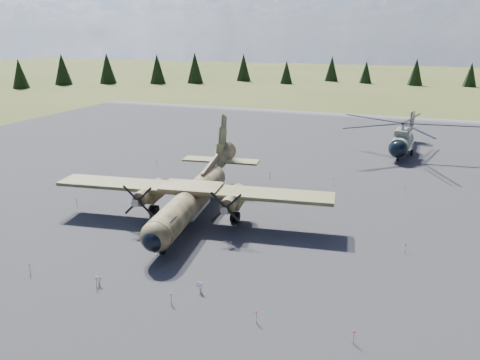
% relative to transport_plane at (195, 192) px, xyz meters
% --- Properties ---
extents(ground, '(500.00, 500.00, 0.00)m').
position_rel_transport_plane_xyz_m(ground, '(3.31, -1.44, -2.57)').
color(ground, brown).
rests_on(ground, ground).
extents(apron, '(120.00, 120.00, 0.04)m').
position_rel_transport_plane_xyz_m(apron, '(3.31, 8.56, -2.57)').
color(apron, '#525257').
rests_on(apron, ground).
extents(transport_plane, '(27.14, 24.50, 8.93)m').
position_rel_transport_plane_xyz_m(transport_plane, '(0.00, 0.00, 0.00)').
color(transport_plane, '#37391F').
rests_on(transport_plane, ground).
extents(helicopter_near, '(21.86, 24.65, 5.15)m').
position_rel_transport_plane_xyz_m(helicopter_near, '(18.28, 32.24, 1.09)').
color(helicopter_near, gray).
rests_on(helicopter_near, ground).
extents(info_placard_left, '(0.45, 0.20, 0.70)m').
position_rel_transport_plane_xyz_m(info_placard_left, '(-0.78, -14.55, -2.10)').
color(info_placard_left, gray).
rests_on(info_placard_left, ground).
extents(info_placard_right, '(0.54, 0.32, 0.80)m').
position_rel_transport_plane_xyz_m(info_placard_right, '(6.51, -12.92, -2.03)').
color(info_placard_right, gray).
rests_on(info_placard_right, ground).
extents(barrier_fence, '(33.12, 29.62, 0.85)m').
position_rel_transport_plane_xyz_m(barrier_fence, '(2.85, -1.51, -2.06)').
color(barrier_fence, white).
rests_on(barrier_fence, ground).
extents(treeline, '(297.16, 298.21, 10.98)m').
position_rel_transport_plane_xyz_m(treeline, '(0.43, -1.57, 2.19)').
color(treeline, black).
rests_on(treeline, ground).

